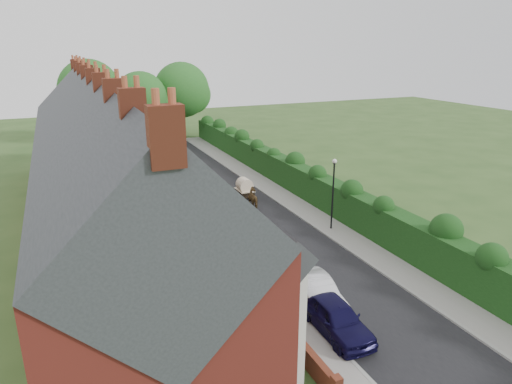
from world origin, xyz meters
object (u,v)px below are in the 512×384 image
(car_navy, at_px, (336,317))
(car_silver_b, at_px, (272,250))
(car_silver_a, at_px, (315,292))
(car_grey, at_px, (167,147))
(lamppost, at_px, (333,185))
(horse, at_px, (255,199))
(car_green, at_px, (211,197))
(car_red, at_px, (193,175))
(car_white, at_px, (231,217))
(car_beige, at_px, (178,164))
(horse_cart, at_px, (245,188))

(car_navy, xyz_separation_m, car_silver_b, (0.51, 7.75, -0.10))
(car_silver_a, bearing_deg, car_grey, 91.62)
(lamppost, xyz_separation_m, horse, (-3.23, 6.12, -2.48))
(lamppost, bearing_deg, car_green, 125.27)
(lamppost, height_order, car_silver_a, lamppost)
(car_navy, relative_size, car_red, 0.94)
(car_silver_a, height_order, car_silver_b, car_silver_a)
(lamppost, distance_m, car_white, 7.53)
(car_green, xyz_separation_m, car_grey, (1.08, 20.24, 0.00))
(lamppost, bearing_deg, car_silver_b, -156.18)
(car_green, relative_size, car_red, 0.81)
(car_silver_b, height_order, car_red, car_red)
(car_red, relative_size, car_grey, 1.04)
(car_silver_a, bearing_deg, car_red, 92.40)
(lamppost, relative_size, car_red, 1.08)
(car_red, bearing_deg, car_beige, 90.93)
(horse_cart, bearing_deg, car_red, 110.29)
(horse, bearing_deg, car_white, 44.47)
(horse, relative_size, horse_cart, 0.70)
(car_green, relative_size, horse, 2.01)
(car_white, relative_size, car_green, 1.32)
(car_beige, distance_m, horse_cart, 11.90)
(car_red, height_order, car_grey, car_red)
(car_green, relative_size, car_beige, 0.72)
(car_red, distance_m, horse_cart, 7.23)
(car_white, relative_size, horse_cart, 1.86)
(car_navy, bearing_deg, lamppost, 59.13)
(car_navy, relative_size, horse, 2.33)
(car_navy, bearing_deg, car_white, 90.32)
(car_green, bearing_deg, car_grey, 94.17)
(car_navy, xyz_separation_m, car_white, (0.13, 13.66, -0.02))
(car_silver_a, xyz_separation_m, car_green, (0.06, 16.71, -0.11))
(car_green, bearing_deg, horse, -33.82)
(car_silver_a, xyz_separation_m, car_grey, (1.14, 36.95, -0.11))
(car_white, xyz_separation_m, car_grey, (1.27, 25.53, -0.08))
(car_silver_a, distance_m, car_silver_b, 5.51)
(car_silver_a, relative_size, car_beige, 0.87)
(car_grey, bearing_deg, car_white, -100.48)
(horse, bearing_deg, horse_cart, -88.32)
(car_white, bearing_deg, car_green, 92.73)
(car_green, xyz_separation_m, horse_cart, (2.85, -0.39, 0.48))
(car_green, relative_size, horse_cart, 1.41)
(car_red, distance_m, horse, 9.22)
(car_beige, bearing_deg, lamppost, -74.16)
(car_red, height_order, horse, horse)
(car_beige, bearing_deg, car_grey, 83.26)
(horse, distance_m, horse_cart, 2.12)
(car_silver_b, distance_m, car_white, 5.92)
(car_beige, bearing_deg, car_silver_b, -90.73)
(lamppost, distance_m, car_silver_a, 10.48)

